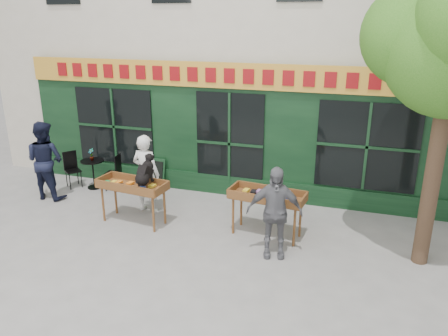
{
  "coord_description": "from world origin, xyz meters",
  "views": [
    {
      "loc": [
        3.04,
        -7.55,
        4.25
      ],
      "look_at": [
        0.44,
        0.5,
        1.35
      ],
      "focal_mm": 35.0,
      "sensor_mm": 36.0,
      "label": 1
    }
  ],
  "objects": [
    {
      "name": "chalkboard",
      "position": [
        -2.02,
        2.19,
        0.4
      ],
      "size": [
        0.57,
        0.23,
        0.79
      ],
      "rotation": [
        0.0,
        0.0,
        -0.07
      ],
      "color": "black",
      "rests_on": "ground"
    },
    {
      "name": "potted_plant",
      "position": [
        -3.55,
        1.67,
        0.93
      ],
      "size": [
        0.2,
        0.17,
        0.32
      ],
      "primitive_type": "imported",
      "rotation": [
        0.0,
        0.0,
        -0.38
      ],
      "color": "gray",
      "rests_on": "bistro_table"
    },
    {
      "name": "bistro_chair_left",
      "position": [
        -4.17,
        1.62,
        0.56
      ],
      "size": [
        0.51,
        0.51,
        0.95
      ],
      "rotation": [
        0.0,
        0.0,
        0.93
      ],
      "color": "black",
      "rests_on": "ground"
    },
    {
      "name": "man_left",
      "position": [
        -4.25,
        0.77,
        0.97
      ],
      "size": [
        0.97,
        0.77,
        1.95
      ],
      "primitive_type": "imported",
      "rotation": [
        0.0,
        0.0,
        3.11
      ],
      "color": "black",
      "rests_on": "ground"
    },
    {
      "name": "book_cart_center",
      "position": [
        -1.52,
        0.15,
        0.82
      ],
      "size": [
        1.56,
        0.78,
        0.99
      ],
      "rotation": [
        0.0,
        0.0,
        -0.11
      ],
      "color": "brown",
      "rests_on": "ground"
    },
    {
      "name": "bistro_chair_right",
      "position": [
        -2.91,
        1.73,
        0.56
      ],
      "size": [
        0.41,
        0.41,
        0.95
      ],
      "rotation": [
        0.0,
        0.0,
        -1.43
      ],
      "color": "black",
      "rests_on": "ground"
    },
    {
      "name": "bistro_table",
      "position": [
        -3.55,
        1.67,
        0.54
      ],
      "size": [
        0.6,
        0.6,
        0.76
      ],
      "color": "black",
      "rests_on": "ground"
    },
    {
      "name": "man_right",
      "position": [
        1.67,
        -0.3,
        0.88
      ],
      "size": [
        1.11,
        0.66,
        1.76
      ],
      "primitive_type": "imported",
      "rotation": [
        0.0,
        0.0,
        0.23
      ],
      "color": "#57575C",
      "rests_on": "ground"
    },
    {
      "name": "woman",
      "position": [
        -1.52,
        0.8,
        0.91
      ],
      "size": [
        0.71,
        0.51,
        1.83
      ],
      "primitive_type": "imported",
      "rotation": [
        0.0,
        0.0,
        3.03
      ],
      "color": "silver",
      "rests_on": "ground"
    },
    {
      "name": "dog",
      "position": [
        -1.17,
        0.1,
        1.29
      ],
      "size": [
        0.4,
        0.63,
        0.6
      ],
      "primitive_type": null,
      "rotation": [
        0.0,
        0.0,
        -0.11
      ],
      "color": "black",
      "rests_on": "book_cart_center"
    },
    {
      "name": "ground",
      "position": [
        0.0,
        0.0,
        0.0
      ],
      "size": [
        80.0,
        80.0,
        0.0
      ],
      "primitive_type": "plane",
      "color": "slate",
      "rests_on": "ground"
    },
    {
      "name": "book_cart_right",
      "position": [
        1.37,
        0.45,
        0.82
      ],
      "size": [
        1.56,
        0.79,
        0.99
      ],
      "rotation": [
        0.0,
        0.0,
        -0.11
      ],
      "color": "brown",
      "rests_on": "ground"
    }
  ]
}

